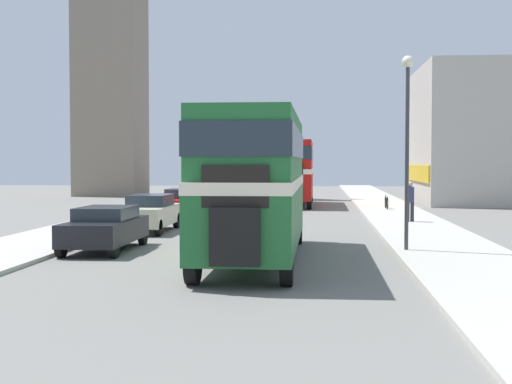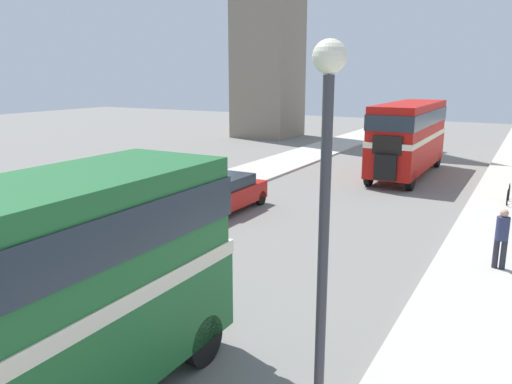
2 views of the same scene
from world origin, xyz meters
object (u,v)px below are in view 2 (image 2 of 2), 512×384
object	(u,v)px
car_parked_far	(225,193)
pedestrian_walking	(502,235)
street_lamp	(324,229)
bicycle_on_pavement	(508,194)
car_parked_mid	(115,232)
bus_distant	(409,133)

from	to	relation	value
car_parked_far	pedestrian_walking	distance (m)	10.69
street_lamp	bicycle_on_pavement	bearing A→B (deg)	86.49
street_lamp	car_parked_far	bearing A→B (deg)	127.09
car_parked_mid	car_parked_far	size ratio (longest dim) A/B	1.02
car_parked_mid	pedestrian_walking	xyz separation A→B (m)	(10.77, 4.38, 0.36)
bicycle_on_pavement	street_lamp	size ratio (longest dim) A/B	0.30
bicycle_on_pavement	car_parked_far	bearing A→B (deg)	-146.10
pedestrian_walking	bicycle_on_pavement	xyz separation A→B (m)	(-0.23, 8.66, -0.65)
car_parked_far	pedestrian_walking	world-z (taller)	pedestrian_walking
bus_distant	street_lamp	size ratio (longest dim) A/B	1.58
street_lamp	bus_distant	bearing A→B (deg)	100.33
bus_distant	bicycle_on_pavement	xyz separation A→B (m)	(5.45, -4.49, -1.95)
bus_distant	street_lamp	xyz separation A→B (m)	(4.29, -23.51, 1.53)
car_parked_mid	bus_distant	bearing A→B (deg)	73.82
bus_distant	car_parked_far	bearing A→B (deg)	-113.05
car_parked_far	street_lamp	xyz separation A→B (m)	(9.14, -12.09, 3.18)
car_parked_far	car_parked_mid	bearing A→B (deg)	-92.15
car_parked_far	street_lamp	size ratio (longest dim) A/B	0.72
bicycle_on_pavement	street_lamp	distance (m)	19.37
pedestrian_walking	street_lamp	xyz separation A→B (m)	(-1.40, -10.36, 2.83)
street_lamp	car_parked_mid	bearing A→B (deg)	147.46
pedestrian_walking	car_parked_mid	bearing A→B (deg)	-157.86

